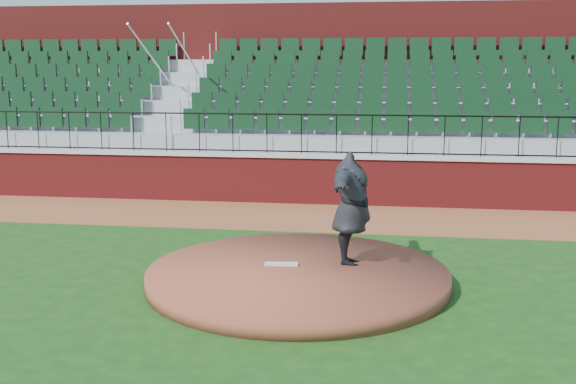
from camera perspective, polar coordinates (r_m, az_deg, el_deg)
The scene contains 10 objects.
ground at distance 11.52m, azimuth -1.08°, elevation -7.71°, with size 90.00×90.00×0.00m, color #173F12.
warning_track at distance 16.69m, azimuth 1.92°, elevation -1.98°, with size 34.00×3.20×0.01m, color brown.
field_wall at distance 18.14m, azimuth 2.49°, elevation 0.92°, with size 34.00×0.35×1.20m, color maroon.
wall_cap at distance 18.05m, azimuth 2.50°, elevation 2.96°, with size 34.00×0.45×0.10m, color #B7B7B7.
wall_railing at distance 17.98m, azimuth 2.52°, elevation 4.70°, with size 34.00×0.05×1.00m, color black, non-canonical shape.
seating_stands at distance 20.65m, azimuth 3.29°, elevation 6.82°, with size 34.00×5.10×4.60m, color gray, non-canonical shape.
concourse_wall at distance 23.41m, azimuth 3.91°, elevation 8.33°, with size 34.00×0.50×5.50m, color maroon.
pitchers_mound at distance 11.65m, azimuth 0.79°, elevation -6.86°, with size 4.96×4.96×0.25m, color brown.
pitching_rubber at distance 11.84m, azimuth -0.54°, elevation -5.86°, with size 0.56×0.14×0.04m, color silver.
pitcher at distance 11.74m, azimuth 5.15°, elevation -1.34°, with size 2.34×0.64×1.90m, color black.
Camera 1 is at (1.78, -10.81, 3.58)m, focal length 43.86 mm.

